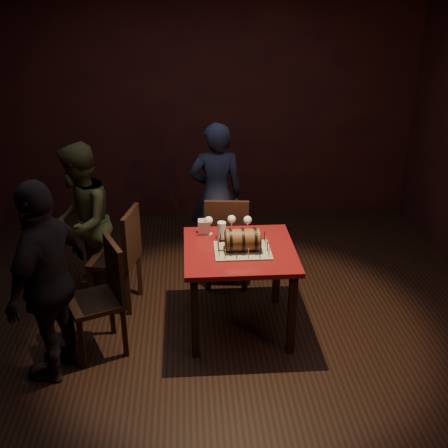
% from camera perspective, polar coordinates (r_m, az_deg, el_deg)
% --- Properties ---
extents(room_shell, '(5.04, 5.04, 2.80)m').
position_cam_1_polar(room_shell, '(4.29, -0.59, 5.20)').
color(room_shell, black).
rests_on(room_shell, ground).
extents(pub_table, '(0.90, 0.90, 0.75)m').
position_cam_1_polar(pub_table, '(4.61, 1.57, -3.74)').
color(pub_table, '#4F0D11').
rests_on(pub_table, ground).
extents(cake_board, '(0.45, 0.35, 0.01)m').
position_cam_1_polar(cake_board, '(4.52, 1.90, -2.70)').
color(cake_board, gray).
rests_on(cake_board, pub_table).
extents(barrel_cake, '(0.33, 0.19, 0.19)m').
position_cam_1_polar(barrel_cake, '(4.47, 1.90, -1.62)').
color(barrel_cake, brown).
rests_on(barrel_cake, cake_board).
extents(birthday_candles, '(0.40, 0.30, 0.09)m').
position_cam_1_polar(birthday_candles, '(4.49, 1.92, -2.17)').
color(birthday_candles, '#E7CD8A').
rests_on(birthday_candles, cake_board).
extents(wine_glass_left, '(0.07, 0.07, 0.16)m').
position_cam_1_polar(wine_glass_left, '(4.76, -1.57, 0.27)').
color(wine_glass_left, silver).
rests_on(wine_glass_left, pub_table).
extents(wine_glass_mid, '(0.07, 0.07, 0.16)m').
position_cam_1_polar(wine_glass_mid, '(4.79, 0.78, 0.41)').
color(wine_glass_mid, silver).
rests_on(wine_glass_mid, pub_table).
extents(wine_glass_right, '(0.07, 0.07, 0.16)m').
position_cam_1_polar(wine_glass_right, '(4.77, 2.41, 0.33)').
color(wine_glass_right, silver).
rests_on(wine_glass_right, pub_table).
extents(pint_of_ale, '(0.07, 0.07, 0.15)m').
position_cam_1_polar(pint_of_ale, '(4.69, -0.24, -0.70)').
color(pint_of_ale, silver).
rests_on(pint_of_ale, pub_table).
extents(menu_card, '(0.10, 0.05, 0.13)m').
position_cam_1_polar(menu_card, '(4.77, -2.03, -0.35)').
color(menu_card, white).
rests_on(menu_card, pub_table).
extents(chair_back, '(0.44, 0.44, 0.93)m').
position_cam_1_polar(chair_back, '(5.27, 0.30, -1.37)').
color(chair_back, black).
rests_on(chair_back, ground).
extents(chair_left_rear, '(0.48, 0.48, 0.93)m').
position_cam_1_polar(chair_left_rear, '(5.07, -10.32, -2.89)').
color(chair_left_rear, black).
rests_on(chair_left_rear, ground).
extents(chair_left_front, '(0.53, 0.53, 0.93)m').
position_cam_1_polar(chair_left_front, '(4.51, -12.09, -6.72)').
color(chair_left_front, black).
rests_on(chair_left_front, ground).
extents(person_back, '(0.55, 0.37, 1.49)m').
position_cam_1_polar(person_back, '(5.67, -0.81, 2.98)').
color(person_back, '#1B1F37').
rests_on(person_back, ground).
extents(person_left_rear, '(0.57, 0.72, 1.46)m').
position_cam_1_polar(person_left_rear, '(5.23, -14.30, 0.12)').
color(person_left_rear, '#414321').
rests_on(person_left_rear, ground).
extents(person_left_front, '(0.67, 0.98, 1.55)m').
position_cam_1_polar(person_left_front, '(4.23, -17.43, -5.59)').
color(person_left_front, black).
rests_on(person_left_front, ground).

